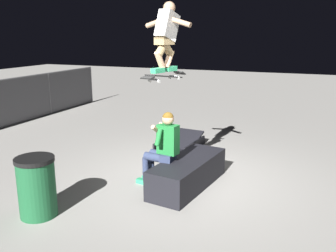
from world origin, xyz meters
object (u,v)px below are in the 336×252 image
person_sitting_on_ledge (163,145)px  trash_bin (37,187)px  skater_airborne (166,34)px  kicker_ramp (180,145)px  ledge_box_main (188,173)px  skateboard (164,76)px

person_sitting_on_ledge → trash_bin: size_ratio=1.50×
skater_airborne → kicker_ramp: size_ratio=0.86×
ledge_box_main → person_sitting_on_ledge: 0.66m
person_sitting_on_ledge → skater_airborne: 1.85m
skater_airborne → trash_bin: skater_airborne is taller
person_sitting_on_ledge → skateboard: bearing=9.6°
skater_airborne → kicker_ramp: bearing=13.8°
person_sitting_on_ledge → skateboard: (0.15, 0.02, 1.15)m
ledge_box_main → person_sitting_on_ledge: size_ratio=1.35×
skateboard → skater_airborne: (0.06, -0.01, 0.69)m
skateboard → skater_airborne: skater_airborne is taller
skater_airborne → ledge_box_main: bearing=-96.0°
skateboard → skater_airborne: bearing=-12.9°
person_sitting_on_ledge → skater_airborne: skater_airborne is taller
skateboard → skater_airborne: size_ratio=0.93×
trash_bin → skater_airborne: bearing=-33.8°
person_sitting_on_ledge → skateboard: size_ratio=1.28×
kicker_ramp → skateboard: bearing=-166.9°
ledge_box_main → kicker_ramp: bearing=24.3°
skater_airborne → trash_bin: 3.09m
kicker_ramp → trash_bin: (-3.81, 0.77, 0.38)m
person_sitting_on_ledge → trash_bin: (-1.66, 1.26, -0.29)m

